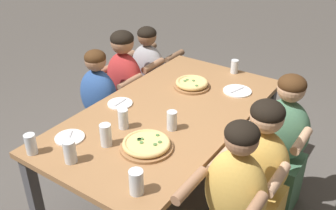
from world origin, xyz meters
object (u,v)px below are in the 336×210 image
Objects in this scene: pizza_board_second at (192,84)px; empty_plate_c at (70,138)px; drinking_glass_b at (234,67)px; drinking_glass_e at (106,136)px; drinking_glass_a at (123,120)px; drinking_glass_g at (172,120)px; diner_far_right at (149,85)px; diner_near_center at (257,183)px; diner_far_center at (101,115)px; drinking_glass_c at (31,144)px; diner_near_midright at (280,151)px; pizza_board_main at (146,145)px; empty_plate_a at (120,104)px; drinking_glass_d at (70,153)px; diner_far_midright at (126,95)px; empty_plate_b at (237,91)px; drinking_glass_f at (136,183)px.

pizza_board_second is 1.54× the size of empty_plate_c.
drinking_glass_e is at bearing 172.77° from drinking_glass_b.
drinking_glass_g is at bearing -58.63° from drinking_glass_a.
diner_near_center is at bearing -28.16° from diner_far_right.
empty_plate_c is 0.86m from diner_far_center.
drinking_glass_c is 0.12× the size of diner_near_midright.
diner_far_right is (-0.14, 0.83, -0.36)m from drinking_glass_b.
diner_near_center is (0.39, -0.59, -0.30)m from pizza_board_main.
drinking_glass_d is (-0.68, -0.21, 0.05)m from empty_plate_a.
diner_near_center is (-0.43, 0.00, 0.01)m from diner_near_midright.
diner_far_right is (0.68, -0.00, 0.01)m from diner_far_center.
diner_far_midright is at bearing 37.36° from empty_plate_a.
pizza_board_second is 1.56× the size of empty_plate_a.
empty_plate_c is (-0.52, -0.03, -0.00)m from empty_plate_a.
diner_far_center reaches higher than drinking_glass_a.
diner_far_midright is (-0.35, 0.00, 0.04)m from diner_far_right.
diner_near_center is 0.97× the size of diner_far_midright.
diner_far_right reaches higher than drinking_glass_b.
empty_plate_c is 1.29× the size of drinking_glass_e.
drinking_glass_c is at bearing 36.05° from diner_near_center.
empty_plate_a is 0.33m from drinking_glass_a.
pizza_board_second is 0.36m from empty_plate_b.
drinking_glass_d is at bearing -73.86° from drinking_glass_c.
empty_plate_c is 1.33× the size of drinking_glass_d.
empty_plate_c is (-1.20, 0.60, 0.00)m from empty_plate_b.
drinking_glass_f is 1.28m from diner_near_midright.
empty_plate_b and empty_plate_c have the same top height.
diner_far_midright is (0.50, 0.38, -0.26)m from empty_plate_a.
diner_far_midright is (0.00, 1.46, 0.02)m from diner_near_midright.
empty_plate_b is (0.68, -0.63, -0.00)m from empty_plate_a.
diner_far_right is at bearing 16.68° from empty_plate_c.
drinking_glass_e reaches higher than drinking_glass_a.
drinking_glass_g is at bearing 17.06° from drinking_glass_f.
empty_plate_a is at bearing -23.75° from diner_far_center.
drinking_glass_e is 1.04× the size of drinking_glass_f.
drinking_glass_a is 0.96m from diner_near_center.
empty_plate_c is 1.37× the size of drinking_glass_a.
empty_plate_c is 1.46m from diner_far_right.
diner_far_right is (0.85, 0.38, -0.30)m from empty_plate_a.
drinking_glass_a is (-0.23, -0.23, 0.06)m from empty_plate_a.
pizza_board_main is 0.27m from drinking_glass_g.
drinking_glass_e is 0.96m from diner_far_center.
diner_far_center is at bearing 20.31° from drinking_glass_c.
diner_near_center is at bearing -145.69° from drinking_glass_b.
pizza_board_main is at bearing -110.58° from drinking_glass_a.
drinking_glass_e is 1.49m from diner_far_right.
diner_far_center is at bearing 35.07° from drinking_glass_d.
drinking_glass_c is 1.05m from diner_far_center.
diner_near_midright is at bearing -45.86° from drinking_glass_g.
drinking_glass_b is 0.91× the size of drinking_glass_c.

